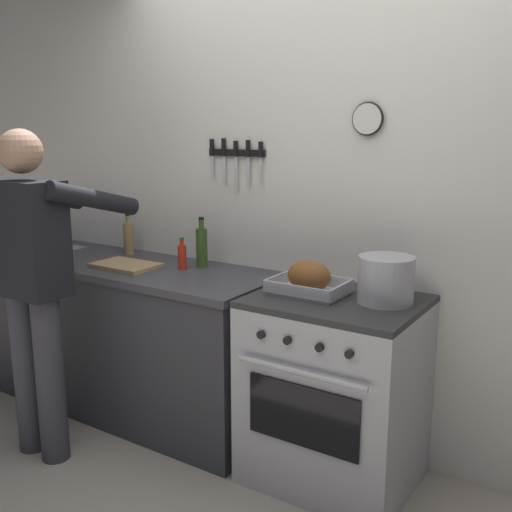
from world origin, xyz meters
TOP-DOWN VIEW (x-y plane):
  - wall_back at (-0.00, 1.35)m, footprint 6.00×0.13m
  - counter_block at (-1.21, 0.99)m, footprint 2.03×0.65m
  - stove at (0.22, 0.99)m, footprint 0.76×0.67m
  - person_cook at (-1.13, 0.38)m, footprint 0.51×0.63m
  - roasting_pan at (0.07, 0.99)m, footprint 0.35×0.26m
  - stock_pot at (0.43, 1.05)m, footprint 0.25×0.25m
  - cutting_board at (-1.04, 0.91)m, footprint 0.36×0.24m
  - bottle_vinegar at (-1.27, 1.17)m, footprint 0.06×0.06m
  - bottle_hot_sauce at (-0.74, 1.05)m, footprint 0.05×0.05m
  - bottle_olive_oil at (-0.68, 1.14)m, footprint 0.06×0.06m

SIDE VIEW (x-z plane):
  - stove at x=0.22m, z-range 0.00..0.90m
  - counter_block at x=-1.21m, z-range 0.01..0.91m
  - cutting_board at x=-1.04m, z-range 0.90..0.92m
  - person_cook at x=-1.13m, z-range 0.12..1.78m
  - roasting_pan at x=0.07m, z-range 0.89..1.05m
  - bottle_hot_sauce at x=-0.74m, z-range 0.88..1.06m
  - stock_pot at x=0.43m, z-range 0.90..1.11m
  - bottle_vinegar at x=-1.27m, z-range 0.88..1.13m
  - bottle_olive_oil at x=-0.68m, z-range 0.88..1.16m
  - wall_back at x=0.00m, z-range 0.00..2.60m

